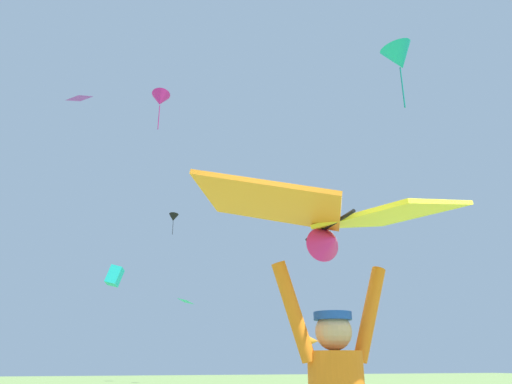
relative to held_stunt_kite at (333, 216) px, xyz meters
The scene contains 9 objects.
held_stunt_kite is the anchor object (origin of this frame).
distant_kite_yellow_overhead_distant 32.97m from the held_stunt_kite, 77.43° to the left, with size 0.51×0.51×0.68m.
distant_kite_teal_low_left 22.08m from the held_stunt_kite, 81.25° to the left, with size 0.74×0.75×0.28m.
distant_kite_teal_low_right 17.64m from the held_stunt_kite, 48.71° to the left, with size 1.73×1.54×2.95m.
distant_kite_purple_mid_right 11.59m from the held_stunt_kite, 103.37° to the left, with size 0.54×0.59×0.36m.
distant_kite_teal_far_center 29.73m from the held_stunt_kite, 89.80° to the left, with size 1.25×1.05×1.45m.
distant_kite_black_high_right 36.97m from the held_stunt_kite, 82.55° to the left, with size 0.96×0.98×1.84m.
distant_kite_magenta_high_left 28.95m from the held_stunt_kite, 86.32° to the left, with size 1.73×1.82×2.80m.
marker_flag 9.16m from the held_stunt_kite, 65.16° to the left, with size 0.30×0.24×1.95m.
Camera 1 is at (-1.66, -2.84, 1.30)m, focal length 33.33 mm.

